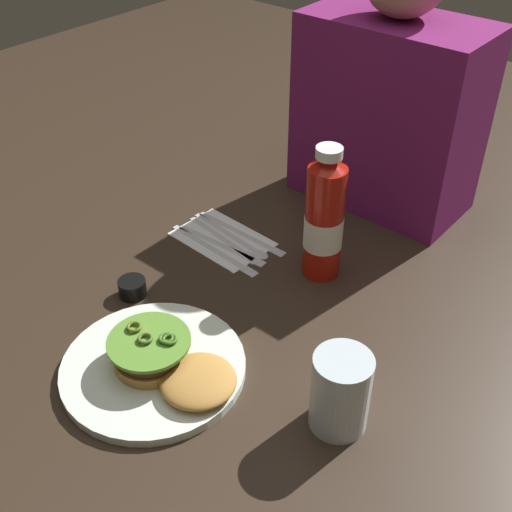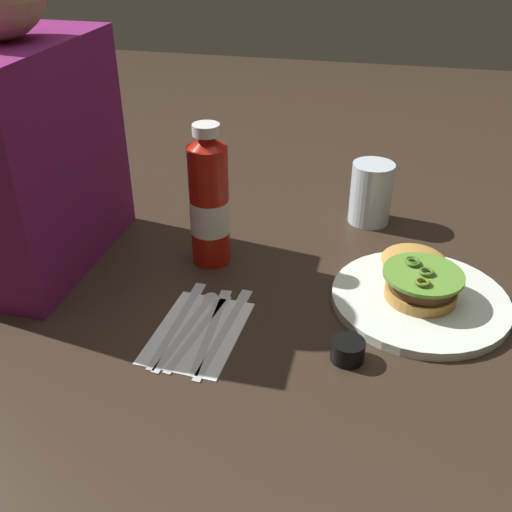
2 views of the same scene
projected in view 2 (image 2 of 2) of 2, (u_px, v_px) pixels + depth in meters
The scene contains 13 objects.
ground_plane at pixel (361, 267), 1.03m from camera, with size 3.00×3.00×0.00m, color #32251B.
dinner_plate at pixel (420, 300), 0.93m from camera, with size 0.28×0.28×0.01m, color white.
burger_sandwich at pixel (419, 275), 0.94m from camera, with size 0.21×0.13×0.05m.
ketchup_bottle at pixel (209, 203), 0.99m from camera, with size 0.07×0.07×0.25m.
water_glass at pixel (372, 193), 1.14m from camera, with size 0.08×0.08×0.12m, color silver.
condiment_cup at pixel (348, 350), 0.82m from camera, with size 0.05×0.05×0.03m, color black.
napkin at pixel (198, 332), 0.87m from camera, with size 0.18×0.12×0.00m, color white.
butter_knife at pixel (228, 323), 0.88m from camera, with size 0.22×0.03×0.00m.
table_knife at pixel (214, 322), 0.89m from camera, with size 0.21×0.03×0.00m.
fork_utensil at pixel (203, 323), 0.89m from camera, with size 0.20×0.05×0.00m.
spoon_utensil at pixel (195, 316), 0.90m from camera, with size 0.20×0.04×0.00m.
steak_knife at pixel (181, 315), 0.90m from camera, with size 0.22×0.02×0.00m.
diner_person at pixel (24, 140), 0.95m from camera, with size 0.35×0.19×0.52m.
Camera 2 is at (-0.89, -0.02, 0.55)m, focal length 41.34 mm.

